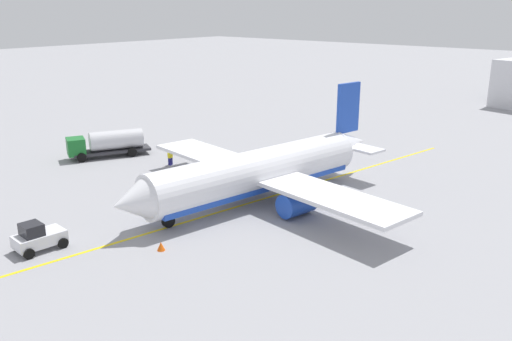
% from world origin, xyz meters
% --- Properties ---
extents(ground_plane, '(400.00, 400.00, 0.00)m').
position_xyz_m(ground_plane, '(0.00, 0.00, 0.00)').
color(ground_plane, '#939399').
extents(airplane, '(30.09, 31.25, 9.91)m').
position_xyz_m(airplane, '(-0.45, 0.07, 2.77)').
color(airplane, white).
rests_on(airplane, ground).
extents(fuel_tanker, '(9.75, 6.33, 3.15)m').
position_xyz_m(fuel_tanker, '(-0.24, -23.70, 1.72)').
color(fuel_tanker, '#2D2D33').
rests_on(fuel_tanker, ground).
extents(pushback_tug, '(3.74, 2.55, 2.20)m').
position_xyz_m(pushback_tug, '(18.58, -5.54, 1.01)').
color(pushback_tug, silver).
rests_on(pushback_tug, ground).
extents(refueling_worker, '(0.58, 0.46, 1.71)m').
position_xyz_m(refueling_worker, '(-2.77, -15.30, 0.82)').
color(refueling_worker, navy).
rests_on(refueling_worker, ground).
extents(safety_cone_nose, '(0.61, 0.61, 0.68)m').
position_xyz_m(safety_cone_nose, '(12.72, 1.52, 0.34)').
color(safety_cone_nose, '#F2590F').
rests_on(safety_cone_nose, ground).
extents(taxi_line_marking, '(59.87, 9.50, 0.01)m').
position_xyz_m(taxi_line_marking, '(0.00, 0.00, 0.01)').
color(taxi_line_marking, yellow).
rests_on(taxi_line_marking, ground).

